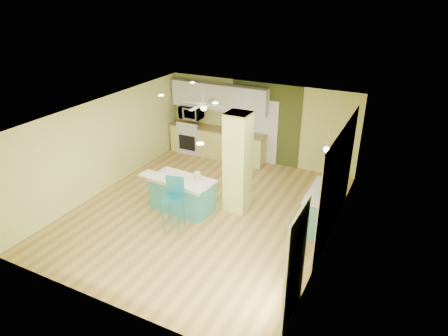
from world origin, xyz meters
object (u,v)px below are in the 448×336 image
(canister, at_px, (197,176))
(bar_stool, at_px, (174,195))
(side_counter, at_px, (321,209))
(fruit_bowl, at_px, (238,132))
(peninsula, at_px, (182,194))

(canister, bearing_deg, bar_stool, -92.29)
(side_counter, bearing_deg, canister, -168.28)
(bar_stool, relative_size, fruit_bowl, 4.56)
(side_counter, height_order, canister, canister)
(peninsula, xyz_separation_m, canister, (0.34, 0.20, 0.48))
(peninsula, distance_m, fruit_bowl, 3.35)
(fruit_bowl, bearing_deg, side_counter, -37.43)
(side_counter, bearing_deg, peninsula, -166.07)
(peninsula, distance_m, canister, 0.62)
(peninsula, height_order, side_counter, peninsula)
(peninsula, bearing_deg, bar_stool, -64.53)
(bar_stool, relative_size, side_counter, 0.90)
(bar_stool, height_order, side_counter, bar_stool)
(peninsula, bearing_deg, side_counter, 17.97)
(canister, bearing_deg, fruit_bowl, 96.55)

